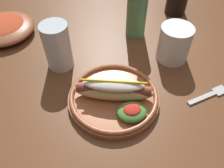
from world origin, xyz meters
The scene contains 8 objects.
ground_plane centered at (0.00, 0.00, 0.00)m, with size 8.00×8.00×0.00m, color #3D2D23.
dining_table centered at (0.00, 0.00, 0.64)m, with size 1.21×0.90×0.74m.
hot_dog_plate centered at (-0.04, -0.14, 0.76)m, with size 0.23×0.23×0.08m.
fork centered at (0.21, -0.16, 0.74)m, with size 0.12×0.05×0.00m.
water_cup centered at (-0.18, 0.02, 0.81)m, with size 0.07×0.07×0.14m, color silver.
extra_cup centered at (0.15, 0.00, 0.79)m, with size 0.09×0.09×0.11m, color white.
glass_bottle centered at (0.07, 0.13, 0.84)m, with size 0.06×0.06×0.26m.
side_bowl centered at (-0.36, 0.19, 0.76)m, with size 0.20×0.20×0.05m.
Camera 1 is at (-0.10, -0.50, 1.21)m, focal length 37.13 mm.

